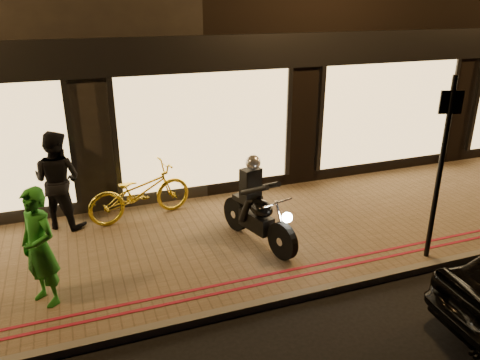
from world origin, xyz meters
name	(u,v)px	position (x,y,z in m)	size (l,w,h in m)	color
ground	(287,305)	(0.00, 0.00, 0.00)	(90.00, 90.00, 0.00)	black
sidewalk	(239,239)	(0.00, 2.00, 0.06)	(50.00, 4.00, 0.12)	brown
kerb_stone	(285,299)	(0.00, 0.05, 0.06)	(50.00, 0.14, 0.12)	#59544C
red_kerb_lines	(272,278)	(0.00, 0.55, 0.12)	(50.00, 0.26, 0.01)	maroon
motorcycle	(257,210)	(0.22, 1.70, 0.73)	(0.75, 1.90, 1.59)	black
sign_post	(442,161)	(2.72, 0.27, 1.80)	(0.34, 0.13, 3.00)	black
bicycle_gold	(140,192)	(-1.53, 3.43, 0.66)	(0.71, 2.04, 1.07)	gold
person_green	(39,248)	(-3.23, 1.12, 0.98)	(0.63, 0.41, 1.73)	#207A21
person_dark	(58,180)	(-2.97, 3.58, 1.05)	(0.90, 0.70, 1.85)	black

